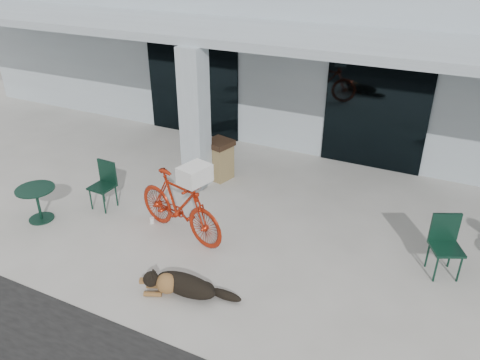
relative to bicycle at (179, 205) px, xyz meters
The scene contains 14 objects.
ground 1.05m from the bicycle, 28.48° to the right, with size 80.00×80.00×0.00m, color #BCB8B1.
building 8.29m from the bicycle, 84.80° to the left, with size 22.00×7.00×4.50m, color #9EA9B3.
storefront_glass_left 5.25m from the bicycle, 118.27° to the left, with size 2.80×0.06×2.70m, color black.
storefront_glass_right 5.28m from the bicycle, 61.01° to the left, with size 2.40×0.06×2.70m, color black.
column 2.25m from the bicycle, 111.87° to the left, with size 0.50×0.50×3.12m, color #9EA9B3.
overhang 4.17m from the bicycle, 77.02° to the left, with size 22.00×2.80×0.18m, color #9EA9B3.
bicycle is the anchor object (origin of this frame).
laundry_basket 0.91m from the bicycle, 14.20° to the right, with size 0.53×0.39×0.31m, color white.
dog 1.77m from the bicycle, 54.80° to the right, with size 1.21×0.40×0.40m, color black, non-canonical shape.
cup_near_dog 0.93m from the bicycle, behind, with size 0.09×0.09×0.11m, color white.
cafe_table_near 2.94m from the bicycle, 164.31° to the right, with size 0.75×0.75×0.70m, color #133628, non-canonical shape.
cafe_chair_near 1.99m from the bicycle, behind, with size 0.45×0.49×1.00m, color #133628, non-canonical shape.
cafe_chair_far_a 4.66m from the bicycle, 11.43° to the left, with size 0.48×0.52×1.06m, color #133628, non-canonical shape.
trash_receptacle 2.45m from the bicycle, 100.91° to the left, with size 0.55×0.55×0.94m, color olive, non-canonical shape.
Camera 1 is at (3.55, -5.79, 5.05)m, focal length 35.00 mm.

